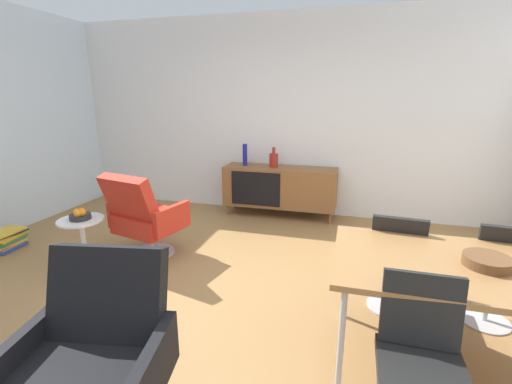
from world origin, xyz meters
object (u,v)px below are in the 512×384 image
(dining_chair_front_left, at_px, (420,359))
(armchair_black_shell, at_px, (96,352))
(sideboard, at_px, (280,187))
(vase_cobalt, at_px, (274,160))
(wooden_bowl_on_table, at_px, (487,261))
(dining_chair_back_left, at_px, (395,259))
(lounge_chair_red, at_px, (144,215))
(side_table_round, at_px, (83,238))
(magazine_stack, at_px, (5,240))
(dining_table, at_px, (473,272))
(fruit_bowl, at_px, (80,215))
(vase_sculptural_dark, at_px, (245,155))
(dining_chair_back_right, at_px, (497,270))

(dining_chair_front_left, distance_m, armchair_black_shell, 1.59)
(sideboard, distance_m, vase_cobalt, 0.39)
(wooden_bowl_on_table, distance_m, dining_chair_back_left, 0.76)
(sideboard, height_order, lounge_chair_red, lounge_chair_red)
(side_table_round, height_order, magazine_stack, side_table_round)
(sideboard, relative_size, dining_table, 1.00)
(sideboard, bearing_deg, dining_table, -57.04)
(wooden_bowl_on_table, height_order, fruit_bowl, wooden_bowl_on_table)
(lounge_chair_red, distance_m, magazine_stack, 1.71)
(armchair_black_shell, bearing_deg, wooden_bowl_on_table, 25.71)
(vase_sculptural_dark, distance_m, magazine_stack, 3.09)
(sideboard, distance_m, wooden_bowl_on_table, 3.18)
(sideboard, height_order, dining_chair_back_right, dining_chair_back_right)
(armchair_black_shell, xyz_separation_m, fruit_bowl, (-1.38, 1.47, 0.10))
(sideboard, xyz_separation_m, magazine_stack, (-2.77, -1.97, -0.33))
(wooden_bowl_on_table, xyz_separation_m, armchair_black_shell, (-1.95, -0.94, -0.30))
(dining_chair_back_left, distance_m, magazine_stack, 4.14)
(magazine_stack, bearing_deg, dining_chair_back_left, -1.33)
(vase_sculptural_dark, bearing_deg, side_table_round, -116.68)
(vase_sculptural_dark, relative_size, dining_table, 0.19)
(wooden_bowl_on_table, bearing_deg, vase_cobalt, 125.31)
(vase_sculptural_dark, xyz_separation_m, dining_chair_back_left, (1.87, -2.07, -0.41))
(sideboard, height_order, vase_sculptural_dark, vase_sculptural_dark)
(side_table_round, bearing_deg, dining_chair_back_right, 0.35)
(dining_chair_back_right, bearing_deg, magazine_stack, 178.87)
(side_table_round, bearing_deg, fruit_bowl, -148.04)
(dining_chair_back_left, xyz_separation_m, dining_chair_back_right, (0.70, -0.00, 0.00))
(dining_table, bearing_deg, armchair_black_shell, -153.69)
(dining_chair_back_left, height_order, side_table_round, dining_chair_back_left)
(sideboard, bearing_deg, vase_cobalt, 178.83)
(side_table_round, bearing_deg, sideboard, 53.12)
(lounge_chair_red, xyz_separation_m, magazine_stack, (-1.65, -0.28, -0.36))
(vase_sculptural_dark, bearing_deg, dining_table, -49.81)
(wooden_bowl_on_table, distance_m, armchair_black_shell, 2.19)
(vase_cobalt, bearing_deg, armchair_black_shell, -91.50)
(wooden_bowl_on_table, height_order, side_table_round, wooden_bowl_on_table)
(dining_chair_back_left, bearing_deg, armchair_black_shell, -135.79)
(dining_chair_front_left, bearing_deg, side_table_round, 159.46)
(vase_cobalt, relative_size, wooden_bowl_on_table, 1.08)
(vase_cobalt, distance_m, lounge_chair_red, 2.01)
(vase_cobalt, relative_size, lounge_chair_red, 0.30)
(fruit_bowl, bearing_deg, dining_table, -9.31)
(dining_chair_back_right, distance_m, lounge_chair_red, 3.19)
(dining_chair_front_left, relative_size, lounge_chair_red, 0.90)
(dining_table, xyz_separation_m, dining_chair_back_right, (0.35, 0.56, -0.23))
(dining_chair_back_left, bearing_deg, vase_sculptural_dark, 132.03)
(dining_table, xyz_separation_m, lounge_chair_red, (-2.82, 0.94, -0.23))
(fruit_bowl, xyz_separation_m, magazine_stack, (-1.20, 0.12, -0.45))
(vase_sculptural_dark, xyz_separation_m, fruit_bowl, (-1.05, -2.09, -0.31))
(vase_cobalt, height_order, magazine_stack, vase_cobalt)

